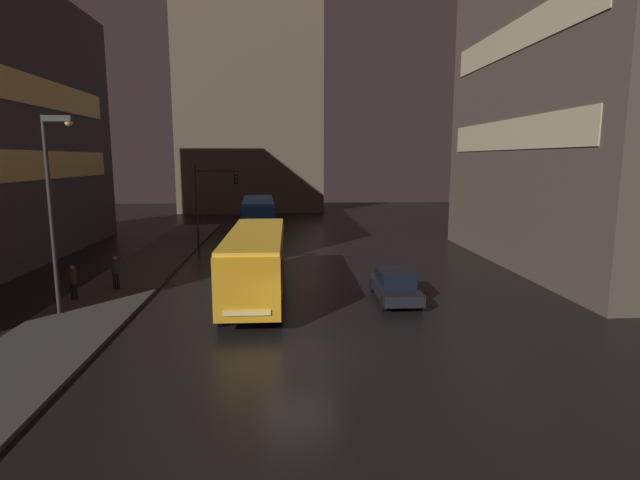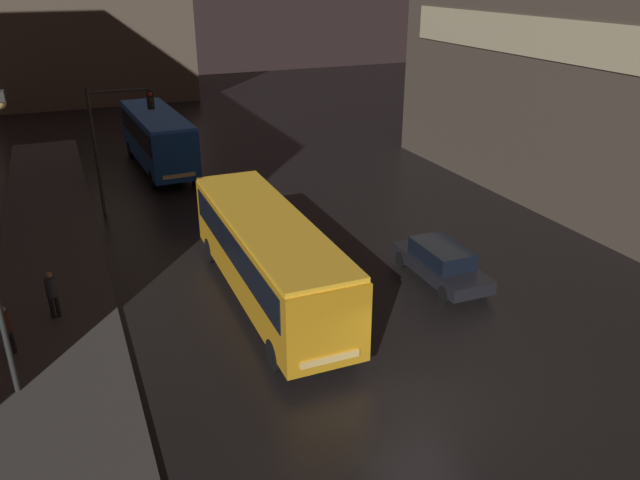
# 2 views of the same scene
# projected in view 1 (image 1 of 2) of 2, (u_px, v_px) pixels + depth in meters

# --- Properties ---
(ground_plane) EXTENTS (120.00, 120.00, 0.00)m
(ground_plane) POSITION_uv_depth(u_px,v_px,m) (299.00, 355.00, 17.11)
(ground_plane) COLOR black
(sidewalk_left) EXTENTS (4.00, 48.00, 0.15)m
(sidewalk_left) POSITION_uv_depth(u_px,v_px,m) (124.00, 285.00, 26.33)
(sidewalk_left) COLOR #3D3A38
(sidewalk_left) RESTS_ON ground
(building_right_block) EXTENTS (10.07, 20.89, 21.50)m
(building_right_block) POSITION_uv_depth(u_px,v_px,m) (592.00, 90.00, 29.89)
(building_right_block) COLOR #4C4238
(building_right_block) RESTS_ON ground
(building_far_backdrop) EXTENTS (18.07, 12.00, 25.82)m
(building_far_backdrop) POSITION_uv_depth(u_px,v_px,m) (252.00, 110.00, 65.28)
(building_far_backdrop) COLOR brown
(building_far_backdrop) RESTS_ON ground
(bus_near) EXTENTS (2.68, 11.00, 3.21)m
(bus_near) POSITION_uv_depth(u_px,v_px,m) (256.00, 257.00, 23.88)
(bus_near) COLOR orange
(bus_near) RESTS_ON ground
(bus_far) EXTENTS (2.94, 9.71, 3.37)m
(bus_far) POSITION_uv_depth(u_px,v_px,m) (258.00, 215.00, 41.39)
(bus_far) COLOR #194793
(bus_far) RESTS_ON ground
(car_taxi) EXTENTS (1.86, 4.57, 1.44)m
(car_taxi) POSITION_uv_depth(u_px,v_px,m) (395.00, 285.00, 23.58)
(car_taxi) COLOR black
(car_taxi) RESTS_ON ground
(pedestrian_near) EXTENTS (0.46, 0.46, 1.63)m
(pedestrian_near) POSITION_uv_depth(u_px,v_px,m) (73.00, 280.00, 23.16)
(pedestrian_near) COLOR black
(pedestrian_near) RESTS_ON sidewalk_left
(pedestrian_mid) EXTENTS (0.51, 0.51, 1.70)m
(pedestrian_mid) POSITION_uv_depth(u_px,v_px,m) (115.00, 270.00, 24.99)
(pedestrian_mid) COLOR black
(pedestrian_mid) RESTS_ON sidewalk_left
(traffic_light_main) EXTENTS (2.96, 0.35, 6.18)m
(traffic_light_main) POSITION_uv_depth(u_px,v_px,m) (211.00, 195.00, 34.33)
(traffic_light_main) COLOR #2D2D2D
(traffic_light_main) RESTS_ON ground
(street_lamp_sidewalk) EXTENTS (1.25, 0.36, 8.24)m
(street_lamp_sidewalk) POSITION_uv_depth(u_px,v_px,m) (54.00, 186.00, 20.42)
(street_lamp_sidewalk) COLOR #2D2D2D
(street_lamp_sidewalk) RESTS_ON sidewalk_left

